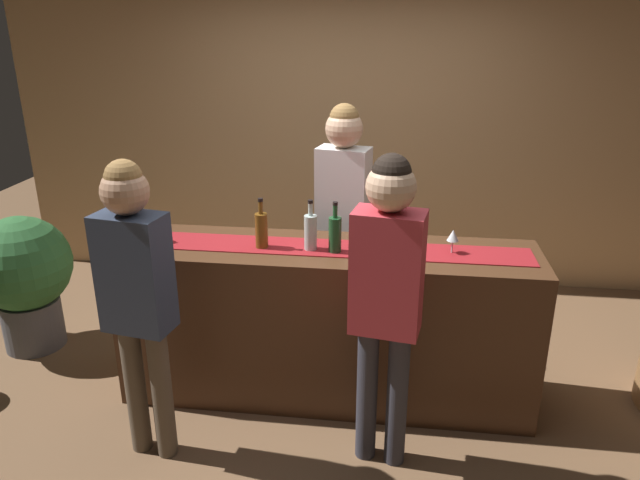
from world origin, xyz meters
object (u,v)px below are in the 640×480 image
(wine_bottle_clear, at_px, (311,232))
(bartender, at_px, (343,203))
(customer_sipping, at_px, (387,284))
(customer_browsing, at_px, (136,285))
(wine_glass_near_customer, at_px, (376,238))
(wine_glass_mid_counter, at_px, (160,226))
(potted_plant_tall, at_px, (24,274))
(wine_bottle_green, at_px, (335,234))
(wine_glass_far_end, at_px, (453,236))
(wine_bottle_amber, at_px, (261,230))

(wine_bottle_clear, bearing_deg, bartender, 78.08)
(customer_sipping, distance_m, customer_browsing, 1.24)
(bartender, relative_size, customer_sipping, 1.04)
(wine_glass_near_customer, bearing_deg, wine_glass_mid_counter, 178.15)
(wine_glass_mid_counter, relative_size, potted_plant_tall, 0.15)
(wine_bottle_green, height_order, wine_glass_far_end, wine_bottle_green)
(wine_bottle_clear, xyz_separation_m, wine_bottle_green, (0.14, -0.02, 0.00))
(wine_bottle_amber, height_order, wine_bottle_green, same)
(wine_glass_far_end, relative_size, potted_plant_tall, 0.15)
(wine_bottle_amber, bearing_deg, customer_browsing, -128.21)
(wine_glass_near_customer, bearing_deg, wine_bottle_clear, 174.09)
(wine_bottle_amber, distance_m, customer_browsing, 0.81)
(wine_glass_mid_counter, bearing_deg, customer_sipping, -21.57)
(potted_plant_tall, bearing_deg, bartender, 7.37)
(bartender, bearing_deg, wine_bottle_green, 103.08)
(wine_bottle_green, distance_m, customer_browsing, 1.12)
(wine_glass_mid_counter, height_order, potted_plant_tall, wine_glass_mid_counter)
(wine_glass_near_customer, distance_m, bartender, 0.70)
(wine_bottle_green, relative_size, potted_plant_tall, 0.31)
(wine_bottle_amber, xyz_separation_m, potted_plant_tall, (-1.80, 0.34, -0.53))
(wine_glass_near_customer, xyz_separation_m, customer_browsing, (-1.16, -0.60, -0.08))
(wine_bottle_clear, distance_m, potted_plant_tall, 2.18)
(wine_bottle_green, distance_m, potted_plant_tall, 2.32)
(wine_glass_mid_counter, distance_m, potted_plant_tall, 1.33)
(wine_bottle_amber, relative_size, customer_sipping, 0.18)
(customer_browsing, bearing_deg, wine_glass_mid_counter, 110.02)
(customer_browsing, xyz_separation_m, potted_plant_tall, (-1.30, 0.97, -0.44))
(wine_bottle_clear, bearing_deg, wine_bottle_green, -7.53)
(wine_bottle_amber, height_order, customer_sipping, customer_sipping)
(wine_bottle_clear, bearing_deg, potted_plant_tall, 170.94)
(wine_bottle_amber, xyz_separation_m, bartender, (0.42, 0.62, -0.01))
(wine_glass_mid_counter, relative_size, wine_glass_far_end, 1.00)
(customer_browsing, distance_m, potted_plant_tall, 1.68)
(wine_bottle_clear, distance_m, wine_glass_mid_counter, 0.91)
(wine_bottle_green, distance_m, bartender, 0.64)
(wine_bottle_amber, height_order, potted_plant_tall, wine_bottle_amber)
(wine_bottle_amber, xyz_separation_m, wine_glass_near_customer, (0.66, -0.04, -0.01))
(wine_glass_far_end, bearing_deg, potted_plant_tall, 174.43)
(wine_bottle_amber, relative_size, wine_glass_mid_counter, 2.10)
(wine_glass_far_end, relative_size, customer_browsing, 0.09)
(wine_glass_far_end, distance_m, customer_sipping, 0.69)
(wine_bottle_green, distance_m, wine_glass_near_customer, 0.23)
(wine_glass_mid_counter, distance_m, wine_glass_far_end, 1.72)
(wine_glass_near_customer, distance_m, customer_sipping, 0.50)
(wine_glass_far_end, bearing_deg, customer_sipping, -121.43)
(customer_browsing, height_order, potted_plant_tall, customer_browsing)
(wine_glass_far_end, distance_m, potted_plant_tall, 2.95)
(wine_bottle_amber, relative_size, customer_browsing, 0.18)
(wine_bottle_amber, distance_m, potted_plant_tall, 1.90)
(wine_bottle_amber, relative_size, potted_plant_tall, 0.31)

